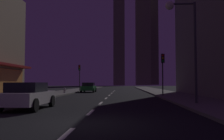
{
  "coord_description": "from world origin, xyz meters",
  "views": [
    {
      "loc": [
        1.59,
        -8.52,
        1.44
      ],
      "look_at": [
        0.0,
        24.98,
        3.19
      ],
      "focal_mm": 38.75,
      "sensor_mm": 36.0,
      "label": 1
    }
  ],
  "objects_px": {
    "traffic_light_far_left": "(79,72)",
    "street_lamp_right": "(182,26)",
    "traffic_light_near_right": "(163,65)",
    "car_parked_near": "(28,95)",
    "fire_hydrant_far_left": "(65,90)",
    "car_parked_far": "(89,87)"
  },
  "relations": [
    {
      "from": "traffic_light_near_right",
      "to": "fire_hydrant_far_left",
      "type": "bearing_deg",
      "value": 151.14
    },
    {
      "from": "car_parked_near",
      "to": "street_lamp_right",
      "type": "bearing_deg",
      "value": 16.58
    },
    {
      "from": "car_parked_far",
      "to": "fire_hydrant_far_left",
      "type": "bearing_deg",
      "value": -112.82
    },
    {
      "from": "traffic_light_near_right",
      "to": "street_lamp_right",
      "type": "bearing_deg",
      "value": -90.81
    },
    {
      "from": "car_parked_near",
      "to": "street_lamp_right",
      "type": "xyz_separation_m",
      "value": [
        8.98,
        2.67,
        4.33
      ]
    },
    {
      "from": "traffic_light_far_left",
      "to": "street_lamp_right",
      "type": "bearing_deg",
      "value": -64.67
    },
    {
      "from": "car_parked_far",
      "to": "traffic_light_near_right",
      "type": "bearing_deg",
      "value": -52.24
    },
    {
      "from": "fire_hydrant_far_left",
      "to": "street_lamp_right",
      "type": "relative_size",
      "value": 0.1
    },
    {
      "from": "car_parked_near",
      "to": "fire_hydrant_far_left",
      "type": "relative_size",
      "value": 6.48
    },
    {
      "from": "fire_hydrant_far_left",
      "to": "street_lamp_right",
      "type": "bearing_deg",
      "value": -52.75
    },
    {
      "from": "car_parked_near",
      "to": "fire_hydrant_far_left",
      "type": "distance_m",
      "value": 17.66
    },
    {
      "from": "street_lamp_right",
      "to": "traffic_light_near_right",
      "type": "bearing_deg",
      "value": 89.19
    },
    {
      "from": "car_parked_far",
      "to": "traffic_light_near_right",
      "type": "distance_m",
      "value": 15.06
    },
    {
      "from": "traffic_light_near_right",
      "to": "traffic_light_far_left",
      "type": "distance_m",
      "value": 18.15
    },
    {
      "from": "fire_hydrant_far_left",
      "to": "traffic_light_near_right",
      "type": "bearing_deg",
      "value": -28.86
    },
    {
      "from": "traffic_light_far_left",
      "to": "street_lamp_right",
      "type": "relative_size",
      "value": 0.64
    },
    {
      "from": "car_parked_far",
      "to": "fire_hydrant_far_left",
      "type": "height_order",
      "value": "car_parked_far"
    },
    {
      "from": "car_parked_far",
      "to": "traffic_light_far_left",
      "type": "height_order",
      "value": "traffic_light_far_left"
    },
    {
      "from": "fire_hydrant_far_left",
      "to": "traffic_light_near_right",
      "type": "xyz_separation_m",
      "value": [
        11.4,
        -6.28,
        2.74
      ]
    },
    {
      "from": "car_parked_far",
      "to": "traffic_light_far_left",
      "type": "bearing_deg",
      "value": 125.33
    },
    {
      "from": "car_parked_far",
      "to": "traffic_light_near_right",
      "type": "relative_size",
      "value": 1.01
    },
    {
      "from": "car_parked_near",
      "to": "street_lamp_right",
      "type": "height_order",
      "value": "street_lamp_right"
    }
  ]
}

